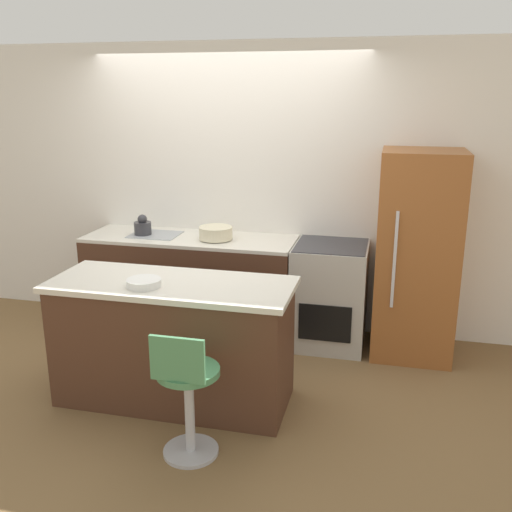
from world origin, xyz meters
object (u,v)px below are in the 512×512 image
stool_chair (187,395)px  refrigerator (417,255)px  oven_range (330,295)px  mixing_bowl (216,233)px  kettle (143,227)px

stool_chair → refrigerator: bearing=53.9°
oven_range → mixing_bowl: 1.14m
refrigerator → stool_chair: size_ratio=2.03×
refrigerator → stool_chair: refrigerator is taller
oven_range → stool_chair: bearing=-109.1°
refrigerator → mixing_bowl: refrigerator is taller
oven_range → stool_chair: (-0.64, -1.85, -0.03)m
stool_chair → mixing_bowl: bearing=101.8°
oven_range → refrigerator: 0.82m
stool_chair → mixing_bowl: mixing_bowl is taller
stool_chair → kettle: size_ratio=4.58×
oven_range → mixing_bowl: (-1.02, -0.03, 0.51)m
stool_chair → mixing_bowl: size_ratio=2.87×
refrigerator → kettle: bearing=-179.4°
refrigerator → stool_chair: bearing=-126.1°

